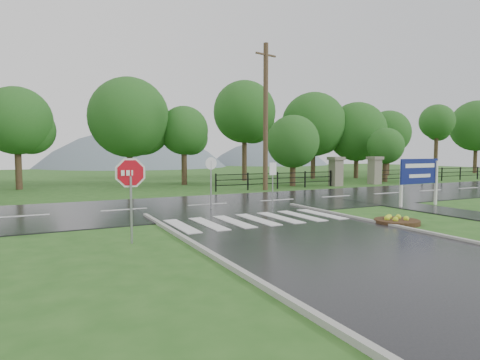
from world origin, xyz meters
TOP-DOWN VIEW (x-y plane):
  - ground at (0.00, 0.00)m, footprint 120.00×120.00m
  - main_road at (0.00, 10.00)m, footprint 90.00×8.00m
  - walkway at (8.50, 4.00)m, footprint 2.20×11.00m
  - crosswalk at (0.00, 5.00)m, footprint 6.50×2.80m
  - curb_left at (-3.55, -4.00)m, footprint 0.15×24.00m
  - pillar_west at (13.00, 16.00)m, footprint 1.00×1.00m
  - pillar_east at (17.00, 16.00)m, footprint 1.00×1.00m
  - fence_west at (7.75, 16.00)m, footprint 9.58×0.08m
  - fence_east at (27.75, 16.00)m, footprint 20.58×0.08m
  - hills at (3.49, 65.00)m, footprint 102.00×48.00m
  - treeline at (1.00, 24.00)m, footprint 83.20×5.20m
  - stop_sign at (-5.02, 3.35)m, footprint 1.15×0.14m
  - estate_billboard at (8.94, 5.13)m, footprint 2.61×0.16m
  - flower_bed at (4.22, 2.19)m, footprint 1.59×1.59m
  - reg_sign_small at (2.31, 7.70)m, footprint 0.45×0.17m
  - reg_sign_round at (-0.43, 8.53)m, footprint 0.55×0.08m
  - utility_pole_east at (6.46, 15.50)m, footprint 1.74×0.46m
  - entrance_tree_left at (10.05, 17.50)m, footprint 4.02×4.02m
  - entrance_tree_right at (19.74, 17.50)m, footprint 3.13×3.13m

SIDE VIEW (x-z plane):
  - hills at x=3.49m, z-range -39.54..8.46m
  - ground at x=0.00m, z-range 0.00..0.00m
  - main_road at x=0.00m, z-range -0.02..0.02m
  - walkway at x=8.50m, z-range -0.02..0.02m
  - curb_left at x=-3.55m, z-range -0.06..0.06m
  - treeline at x=1.00m, z-range -5.00..5.00m
  - crosswalk at x=0.00m, z-range 0.05..0.07m
  - flower_bed at x=4.22m, z-range -0.04..0.28m
  - fence_west at x=7.75m, z-range 0.12..1.32m
  - fence_east at x=27.75m, z-range 0.14..1.34m
  - pillar_west at x=13.00m, z-range 0.06..2.30m
  - pillar_east at x=17.00m, z-range 0.06..2.30m
  - reg_sign_round at x=-0.43m, z-range 0.30..2.67m
  - reg_sign_small at x=2.31m, z-range 0.44..2.57m
  - estate_billboard at x=8.94m, z-range 0.43..2.71m
  - stop_sign at x=-5.02m, z-range 0.52..3.11m
  - entrance_tree_right at x=19.74m, z-range 0.76..5.48m
  - entrance_tree_left at x=10.05m, z-range 0.68..6.10m
  - utility_pole_east at x=6.46m, z-range 0.08..9.95m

